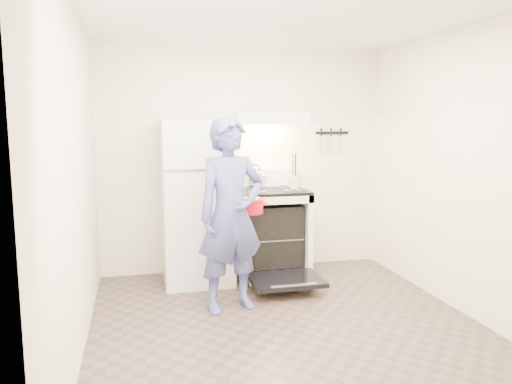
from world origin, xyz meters
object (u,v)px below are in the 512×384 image
tea_kettle (255,176)px  person (231,215)px  dutch_oven (249,207)px  refrigerator (197,202)px  stove_body (271,234)px

tea_kettle → person: (-0.48, -1.12, -0.22)m
tea_kettle → dutch_oven: 0.86m
tea_kettle → person: size_ratio=0.15×
dutch_oven → refrigerator: bearing=128.1°
person → dutch_oven: size_ratio=5.07×
refrigerator → person: (0.20, -0.87, 0.01)m
stove_body → person: 1.15m
refrigerator → dutch_oven: size_ratio=4.99×
person → dutch_oven: bearing=38.0°
refrigerator → person: 0.89m
refrigerator → tea_kettle: bearing=19.7°
refrigerator → dutch_oven: refrigerator is taller
stove_body → person: bearing=-124.2°
stove_body → tea_kettle: bearing=120.1°
dutch_oven → person: bearing=-126.8°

